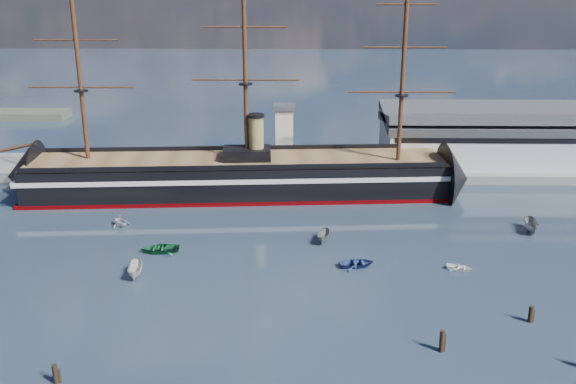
{
  "coord_description": "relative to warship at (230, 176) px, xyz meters",
  "views": [
    {
      "loc": [
        6.54,
        -70.95,
        45.22
      ],
      "look_at": [
        4.55,
        35.0,
        9.0
      ],
      "focal_mm": 40.0,
      "sensor_mm": 36.0,
      "label": 1
    }
  ],
  "objects": [
    {
      "name": "ground",
      "position": [
        8.36,
        -20.0,
        -4.04
      ],
      "size": [
        600.0,
        600.0,
        0.0
      ],
      "primitive_type": "plane",
      "color": "#26313D",
      "rests_on": "ground"
    },
    {
      "name": "motorboat_e",
      "position": [
        40.78,
        -37.03,
        -4.04
      ],
      "size": [
        1.99,
        2.86,
        1.24
      ],
      "primitive_type": "imported",
      "rotation": [
        0.0,
        0.0,
        1.18
      ],
      "color": "white",
      "rests_on": "ground"
    },
    {
      "name": "quay_tower",
      "position": [
        11.36,
        13.0,
        5.72
      ],
      "size": [
        5.0,
        5.0,
        15.0
      ],
      "color": "silver",
      "rests_on": "ground"
    },
    {
      "name": "warehouse",
      "position": [
        66.36,
        20.0,
        3.95
      ],
      "size": [
        63.0,
        21.0,
        11.6
      ],
      "color": "#B7BABC",
      "rests_on": "ground"
    },
    {
      "name": "piling_far_right",
      "position": [
        46.54,
        -53.14,
        -4.04
      ],
      "size": [
        0.64,
        0.64,
        3.12
      ],
      "primitive_type": "cylinder",
      "color": "black",
      "rests_on": "ground"
    },
    {
      "name": "piling_near_right",
      "position": [
        32.9,
        -60.57,
        -4.04
      ],
      "size": [
        0.64,
        0.64,
        3.67
      ],
      "primitive_type": "cylinder",
      "color": "black",
      "rests_on": "ground"
    },
    {
      "name": "motorboat_d",
      "position": [
        -18.75,
        -19.25,
        -4.04
      ],
      "size": [
        6.6,
        6.67,
        2.4
      ],
      "primitive_type": "imported",
      "rotation": [
        0.0,
        0.0,
        0.8
      ],
      "color": "white",
      "rests_on": "ground"
    },
    {
      "name": "motorboat_a",
      "position": [
        -10.76,
        -40.26,
        -4.04
      ],
      "size": [
        6.71,
        2.99,
        2.61
      ],
      "primitive_type": "imported",
      "rotation": [
        0.0,
        0.0,
        0.09
      ],
      "color": "beige",
      "rests_on": "ground"
    },
    {
      "name": "quay",
      "position": [
        18.36,
        16.0,
        -4.04
      ],
      "size": [
        180.0,
        18.0,
        2.0
      ],
      "primitive_type": "cube",
      "color": "slate",
      "rests_on": "ground"
    },
    {
      "name": "motorboat_c",
      "position": [
        19.3,
        -25.98,
        -4.04
      ],
      "size": [
        6.34,
        3.34,
        2.41
      ],
      "primitive_type": "imported",
      "rotation": [
        0.0,
        0.0,
        -0.2
      ],
      "color": "gray",
      "rests_on": "ground"
    },
    {
      "name": "motorboat_g",
      "position": [
        -8.92,
        -30.8,
        -4.04
      ],
      "size": [
        2.1,
        4.29,
        1.93
      ],
      "primitive_type": "imported",
      "rotation": [
        0.0,
        0.0,
        -1.46
      ],
      "color": "#1B6337",
      "rests_on": "ground"
    },
    {
      "name": "motorboat_f",
      "position": [
        57.76,
        -20.63,
        -4.04
      ],
      "size": [
        7.42,
        3.56,
        2.85
      ],
      "primitive_type": "imported",
      "rotation": [
        0.0,
        0.0,
        -0.14
      ],
      "color": "slate",
      "rests_on": "ground"
    },
    {
      "name": "warship",
      "position": [
        0.0,
        0.0,
        0.0
      ],
      "size": [
        113.41,
        22.47,
        53.94
      ],
      "rotation": [
        0.0,
        0.0,
        0.07
      ],
      "color": "black",
      "rests_on": "ground"
    },
    {
      "name": "motorboat_b",
      "position": [
        24.31,
        -35.97,
        -4.04
      ],
      "size": [
        2.09,
        3.78,
        1.67
      ],
      "primitive_type": "imported",
      "rotation": [
        0.0,
        0.0,
        1.76
      ],
      "color": "#334687",
      "rests_on": "ground"
    },
    {
      "name": "piling_near_left",
      "position": [
        -13.26,
        -68.04,
        -4.04
      ],
      "size": [
        0.64,
        0.64,
        3.14
      ],
      "primitive_type": "cylinder",
      "color": "black",
      "rests_on": "ground"
    }
  ]
}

